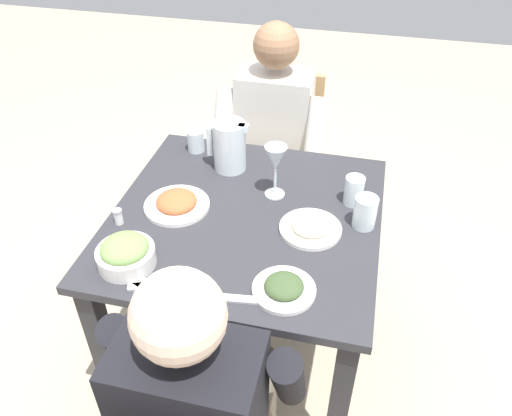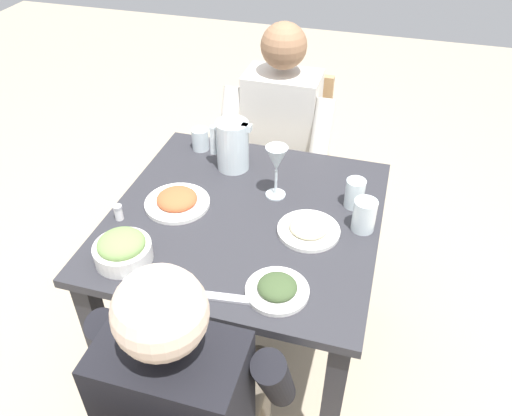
% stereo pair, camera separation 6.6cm
% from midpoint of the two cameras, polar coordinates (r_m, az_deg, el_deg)
% --- Properties ---
extents(ground_plane, '(8.00, 8.00, 0.00)m').
position_cam_midpoint_polar(ground_plane, '(2.25, -0.11, -15.50)').
color(ground_plane, tan).
extents(dining_table, '(0.89, 0.89, 0.74)m').
position_cam_midpoint_polar(dining_table, '(1.80, -0.13, -3.86)').
color(dining_table, '#2D2D33').
rests_on(dining_table, ground_plane).
extents(chair_near, '(0.40, 0.40, 0.86)m').
position_cam_midpoint_polar(chair_near, '(2.52, 4.05, 6.14)').
color(chair_near, tan).
rests_on(chair_near, ground_plane).
extents(diner_near, '(0.48, 0.53, 1.15)m').
position_cam_midpoint_polar(diner_near, '(2.28, 3.05, 6.64)').
color(diner_near, silver).
rests_on(diner_near, ground_plane).
extents(diner_far, '(0.48, 0.53, 1.15)m').
position_cam_midpoint_polar(diner_far, '(1.40, -5.45, -20.27)').
color(diner_far, black).
rests_on(diner_far, ground_plane).
extents(water_pitcher, '(0.16, 0.12, 0.19)m').
position_cam_midpoint_polar(water_pitcher, '(1.90, -1.63, 6.99)').
color(water_pitcher, silver).
rests_on(water_pitcher, dining_table).
extents(salad_bowl, '(0.17, 0.17, 0.09)m').
position_cam_midpoint_polar(salad_bowl, '(1.57, -13.50, -4.46)').
color(salad_bowl, white).
rests_on(salad_bowl, dining_table).
extents(plate_beans, '(0.20, 0.20, 0.04)m').
position_cam_midpoint_polar(plate_beans, '(1.65, 7.04, -2.34)').
color(plate_beans, white).
rests_on(plate_beans, dining_table).
extents(plate_dolmas, '(0.18, 0.18, 0.04)m').
position_cam_midpoint_polar(plate_dolmas, '(1.45, 3.70, -8.98)').
color(plate_dolmas, white).
rests_on(plate_dolmas, dining_table).
extents(plate_rice_curry, '(0.22, 0.22, 0.05)m').
position_cam_midpoint_polar(plate_rice_curry, '(1.76, -7.73, 0.81)').
color(plate_rice_curry, white).
rests_on(plate_rice_curry, dining_table).
extents(water_glass_center, '(0.07, 0.07, 0.10)m').
position_cam_midpoint_polar(water_glass_center, '(1.76, 12.01, 1.60)').
color(water_glass_center, silver).
rests_on(water_glass_center, dining_table).
extents(water_glass_far_left, '(0.07, 0.07, 0.09)m').
position_cam_midpoint_polar(water_glass_far_left, '(2.04, -5.29, 7.62)').
color(water_glass_far_left, silver).
rests_on(water_glass_far_left, dining_table).
extents(water_glass_near_left, '(0.07, 0.07, 0.11)m').
position_cam_midpoint_polar(water_glass_near_left, '(1.67, 13.08, -0.82)').
color(water_glass_near_left, silver).
rests_on(water_glass_near_left, dining_table).
extents(wine_glass, '(0.08, 0.08, 0.20)m').
position_cam_midpoint_polar(wine_glass, '(1.72, 3.40, 5.19)').
color(wine_glass, silver).
rests_on(wine_glass, dining_table).
extents(salt_shaker, '(0.03, 0.03, 0.05)m').
position_cam_midpoint_polar(salt_shaker, '(1.73, -14.03, -0.48)').
color(salt_shaker, white).
rests_on(salt_shaker, dining_table).
extents(fork_near, '(0.17, 0.05, 0.01)m').
position_cam_midpoint_polar(fork_near, '(1.44, -2.24, -9.96)').
color(fork_near, silver).
rests_on(fork_near, dining_table).
extents(knife_near, '(0.18, 0.09, 0.01)m').
position_cam_midpoint_polar(knife_near, '(1.57, -13.58, -6.24)').
color(knife_near, silver).
rests_on(knife_near, dining_table).
extents(fork_far, '(0.17, 0.08, 0.01)m').
position_cam_midpoint_polar(fork_far, '(1.50, -10.23, -8.13)').
color(fork_far, silver).
rests_on(fork_far, dining_table).
extents(knife_far, '(0.18, 0.08, 0.01)m').
position_cam_midpoint_polar(knife_far, '(1.54, -13.22, -7.31)').
color(knife_far, silver).
rests_on(knife_far, dining_table).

